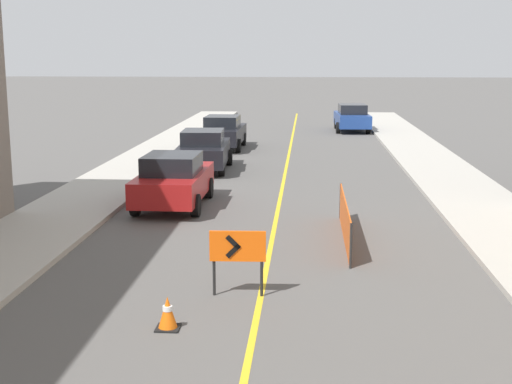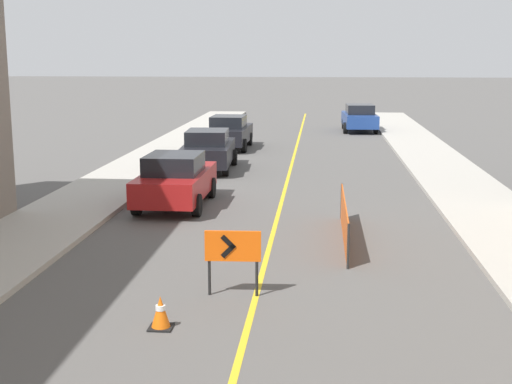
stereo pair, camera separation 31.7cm
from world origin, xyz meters
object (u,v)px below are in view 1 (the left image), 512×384
at_px(parked_car_curb_mid, 204,150).
at_px(parked_car_opposite_side, 352,118).
at_px(parked_car_curb_near, 174,180).
at_px(arrow_barricade_primary, 238,249).
at_px(parked_car_curb_far, 223,132).
at_px(traffic_cone_third, 168,313).

xyz_separation_m(parked_car_curb_mid, parked_car_opposite_side, (6.62, 14.88, 0.00)).
bearing_deg(parked_car_curb_near, parked_car_opposite_side, 73.54).
relative_size(arrow_barricade_primary, parked_car_opposite_side, 0.29).
distance_m(arrow_barricade_primary, parked_car_curb_far, 21.16).
distance_m(parked_car_curb_near, parked_car_curb_mid, 6.75).
bearing_deg(arrow_barricade_primary, parked_car_curb_near, 106.89).
height_order(parked_car_curb_far, parked_car_opposite_side, same).
height_order(parked_car_curb_mid, parked_car_opposite_side, same).
relative_size(parked_car_curb_mid, parked_car_opposite_side, 1.00).
bearing_deg(parked_car_opposite_side, parked_car_curb_far, -130.88).
height_order(parked_car_curb_mid, parked_car_curb_far, same).
height_order(traffic_cone_third, parked_car_opposite_side, parked_car_opposite_side).
height_order(traffic_cone_third, parked_car_curb_near, parked_car_curb_near).
relative_size(traffic_cone_third, parked_car_curb_far, 0.13).
xyz_separation_m(parked_car_curb_far, parked_car_opposite_side, (6.63, 8.44, 0.00)).
relative_size(arrow_barricade_primary, parked_car_curb_mid, 0.28).
xyz_separation_m(arrow_barricade_primary, parked_car_opposite_side, (3.86, 29.42, -0.10)).
xyz_separation_m(arrow_barricade_primary, parked_car_curb_mid, (-2.76, 14.54, -0.10)).
relative_size(arrow_barricade_primary, parked_car_curb_far, 0.29).
bearing_deg(parked_car_curb_far, parked_car_curb_mid, -88.76).
bearing_deg(parked_car_opposite_side, arrow_barricade_primary, -100.22).
xyz_separation_m(traffic_cone_third, parked_car_curb_mid, (-1.77, 16.27, 0.53)).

